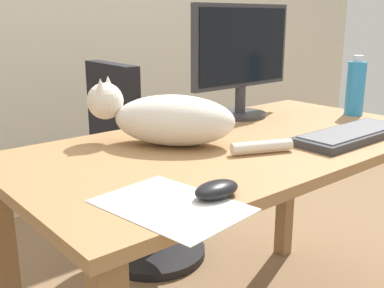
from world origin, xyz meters
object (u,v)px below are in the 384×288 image
object	(u,v)px
monitor	(242,57)
computer_mouse	(217,190)
water_bottle	(356,88)
keyboard	(352,134)
office_chair	(143,179)
cat	(167,118)

from	to	relation	value
monitor	computer_mouse	distance (m)	0.86
computer_mouse	water_bottle	size ratio (longest dim) A/B	0.48
keyboard	computer_mouse	distance (m)	0.66
monitor	water_bottle	bearing A→B (deg)	-36.27
monitor	keyboard	xyz separation A→B (m)	(0.03, -0.46, -0.21)
keyboard	water_bottle	world-z (taller)	water_bottle
monitor	keyboard	bearing A→B (deg)	-86.71
keyboard	computer_mouse	xyz separation A→B (m)	(-0.66, -0.09, 0.00)
office_chair	computer_mouse	distance (m)	1.14
keyboard	computer_mouse	bearing A→B (deg)	-172.60
office_chair	monitor	size ratio (longest dim) A/B	1.92
office_chair	water_bottle	xyz separation A→B (m)	(0.52, -0.70, 0.44)
keyboard	water_bottle	xyz separation A→B (m)	(0.33, 0.20, 0.09)
monitor	office_chair	bearing A→B (deg)	110.79
cat	water_bottle	distance (m)	0.83
keyboard	water_bottle	bearing A→B (deg)	30.68
monitor	computer_mouse	bearing A→B (deg)	-139.18
water_bottle	monitor	bearing A→B (deg)	143.73
office_chair	computer_mouse	size ratio (longest dim) A/B	8.41
monitor	cat	xyz separation A→B (m)	(-0.46, -0.14, -0.15)
office_chair	cat	size ratio (longest dim) A/B	1.85
monitor	keyboard	size ratio (longest dim) A/B	1.09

